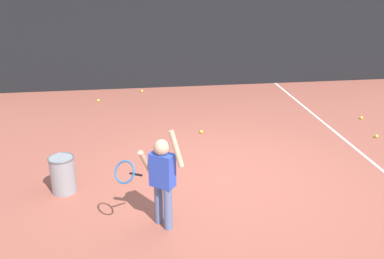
# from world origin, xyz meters

# --- Properties ---
(ground_plane) EXTENTS (20.00, 20.00, 0.00)m
(ground_plane) POSITION_xyz_m (0.00, 0.00, 0.00)
(ground_plane) COLOR #9E5142
(court_line_sideline) EXTENTS (0.05, 9.00, 0.00)m
(court_line_sideline) POSITION_xyz_m (2.62, 1.00, 0.00)
(court_line_sideline) COLOR white
(court_line_sideline) RESTS_ON ground
(back_fence_windscreen) EXTENTS (13.17, 0.08, 3.28)m
(back_fence_windscreen) POSITION_xyz_m (0.00, 5.51, 1.64)
(back_fence_windscreen) COLOR black
(back_fence_windscreen) RESTS_ON ground
(fence_post_1) EXTENTS (0.09, 0.09, 3.43)m
(fence_post_1) POSITION_xyz_m (-3.22, 5.57, 1.71)
(fence_post_1) COLOR slate
(fence_post_1) RESTS_ON ground
(fence_post_2) EXTENTS (0.09, 0.09, 3.43)m
(fence_post_2) POSITION_xyz_m (0.00, 5.57, 1.71)
(fence_post_2) COLOR slate
(fence_post_2) RESTS_ON ground
(fence_post_3) EXTENTS (0.09, 0.09, 3.43)m
(fence_post_3) POSITION_xyz_m (3.22, 5.57, 1.71)
(fence_post_3) COLOR slate
(fence_post_3) RESTS_ON ground
(tennis_player) EXTENTS (0.89, 0.51, 1.35)m
(tennis_player) POSITION_xyz_m (-1.09, -1.19, 0.73)
(tennis_player) COLOR slate
(tennis_player) RESTS_ON ground
(ball_hopper) EXTENTS (0.38, 0.38, 0.56)m
(ball_hopper) POSITION_xyz_m (-2.48, -0.10, 0.29)
(ball_hopper) COLOR gray
(ball_hopper) RESTS_ON ground
(tennis_ball_0) EXTENTS (0.07, 0.07, 0.07)m
(tennis_ball_0) POSITION_xyz_m (-0.08, 1.94, 0.03)
(tennis_ball_0) COLOR #CCE033
(tennis_ball_0) RESTS_ON ground
(tennis_ball_2) EXTENTS (0.07, 0.07, 0.07)m
(tennis_ball_2) POSITION_xyz_m (3.53, 2.28, 0.03)
(tennis_ball_2) COLOR #CCE033
(tennis_ball_2) RESTS_ON ground
(tennis_ball_3) EXTENTS (0.07, 0.07, 0.07)m
(tennis_ball_3) POSITION_xyz_m (-1.18, 5.06, 0.03)
(tennis_ball_3) COLOR #CCE033
(tennis_ball_3) RESTS_ON ground
(tennis_ball_4) EXTENTS (0.07, 0.07, 0.07)m
(tennis_ball_4) POSITION_xyz_m (-2.27, 4.36, 0.03)
(tennis_ball_4) COLOR #CCE033
(tennis_ball_4) RESTS_ON ground
(tennis_ball_5) EXTENTS (0.07, 0.07, 0.07)m
(tennis_ball_5) POSITION_xyz_m (3.28, 1.24, 0.03)
(tennis_ball_5) COLOR #CCE033
(tennis_ball_5) RESTS_ON ground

